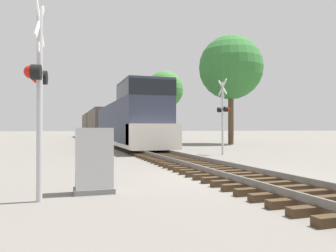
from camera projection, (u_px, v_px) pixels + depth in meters
name	position (u px, v px, depth m)	size (l,w,h in m)	color
ground_plane	(229.00, 177.00, 10.18)	(400.00, 400.00, 0.00)	slate
rail_track_bed	(229.00, 172.00, 10.18)	(2.60, 160.00, 0.31)	#42301E
freight_train	(104.00, 124.00, 41.00)	(2.87, 49.44, 4.51)	#33384C
crossing_signal_near	(38.00, 84.00, 6.71)	(0.42, 1.01, 4.17)	#B7B7BC
crossing_signal_far	(223.00, 112.00, 18.81)	(0.37, 1.01, 4.35)	#B7B7BC
relay_cabinet	(94.00, 161.00, 7.61)	(0.92, 0.61, 1.52)	slate
tree_far_right	(231.00, 68.00, 32.09)	(6.26, 6.26, 10.64)	brown
tree_mid_background	(165.00, 90.00, 41.48)	(4.71, 4.71, 8.84)	brown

